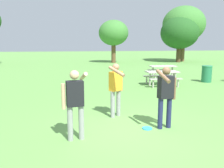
# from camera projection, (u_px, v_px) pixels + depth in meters

# --- Properties ---
(ground_plane) EXTENTS (120.00, 120.00, 0.00)m
(ground_plane) POSITION_uv_depth(u_px,v_px,m) (134.00, 131.00, 5.93)
(ground_plane) COLOR #609947
(person_thrower) EXTENTS (0.61, 0.73, 1.64)m
(person_thrower) POSITION_uv_depth(u_px,v_px,m) (166.00, 93.00, 5.96)
(person_thrower) COLOR #1E234C
(person_thrower) RESTS_ON ground
(person_catcher) EXTENTS (0.61, 0.73, 1.64)m
(person_catcher) POSITION_uv_depth(u_px,v_px,m) (75.00, 100.00, 5.24)
(person_catcher) COLOR gray
(person_catcher) RESTS_ON ground
(person_bystander) EXTENTS (0.51, 0.83, 1.64)m
(person_bystander) POSITION_uv_depth(u_px,v_px,m) (116.00, 86.00, 6.93)
(person_bystander) COLOR gray
(person_bystander) RESTS_ON ground
(frisbee) EXTENTS (0.26, 0.26, 0.03)m
(frisbee) POSITION_uv_depth(u_px,v_px,m) (147.00, 128.00, 6.08)
(frisbee) COLOR #2D9EDB
(frisbee) RESTS_ON ground
(picnic_table_near) EXTENTS (1.77, 1.50, 0.77)m
(picnic_table_near) POSITION_uv_depth(u_px,v_px,m) (162.00, 75.00, 12.24)
(picnic_table_near) COLOR #B2ADA3
(picnic_table_near) RESTS_ON ground
(picnic_table_far) EXTENTS (1.79, 1.53, 0.77)m
(picnic_table_far) POSITION_uv_depth(u_px,v_px,m) (163.00, 69.00, 15.23)
(picnic_table_far) COLOR #B2ADA3
(picnic_table_far) RESTS_ON ground
(trash_can_further_along) EXTENTS (0.59, 0.59, 0.96)m
(trash_can_further_along) POSITION_uv_depth(u_px,v_px,m) (207.00, 74.00, 13.34)
(trash_can_further_along) COLOR #237047
(trash_can_further_along) RESTS_ON ground
(tree_broad_center) EXTENTS (3.37, 3.37, 4.83)m
(tree_broad_center) POSITION_uv_depth(u_px,v_px,m) (114.00, 33.00, 26.08)
(tree_broad_center) COLOR brown
(tree_broad_center) RESTS_ON ground
(tree_far_right) EXTENTS (4.42, 4.42, 5.32)m
(tree_far_right) POSITION_uv_depth(u_px,v_px,m) (180.00, 33.00, 26.94)
(tree_far_right) COLOR #4C3823
(tree_far_right) RESTS_ON ground
(tree_slender_mid) EXTENTS (5.10, 5.10, 6.68)m
(tree_slender_mid) POSITION_uv_depth(u_px,v_px,m) (184.00, 24.00, 27.96)
(tree_slender_mid) COLOR brown
(tree_slender_mid) RESTS_ON ground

